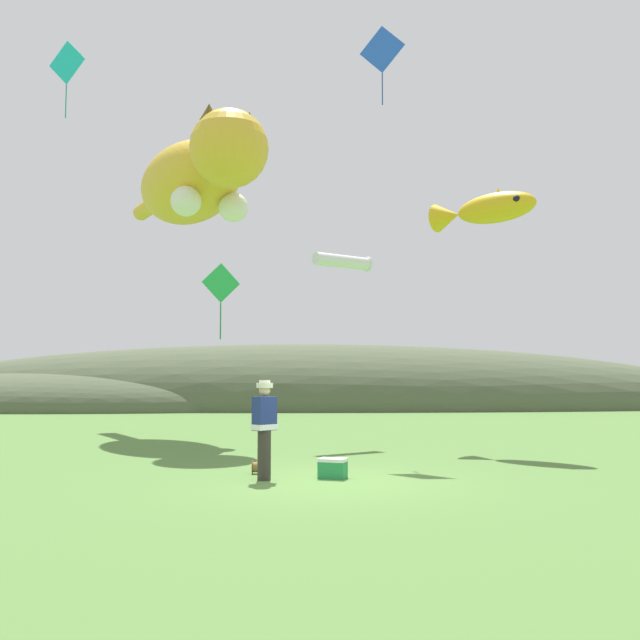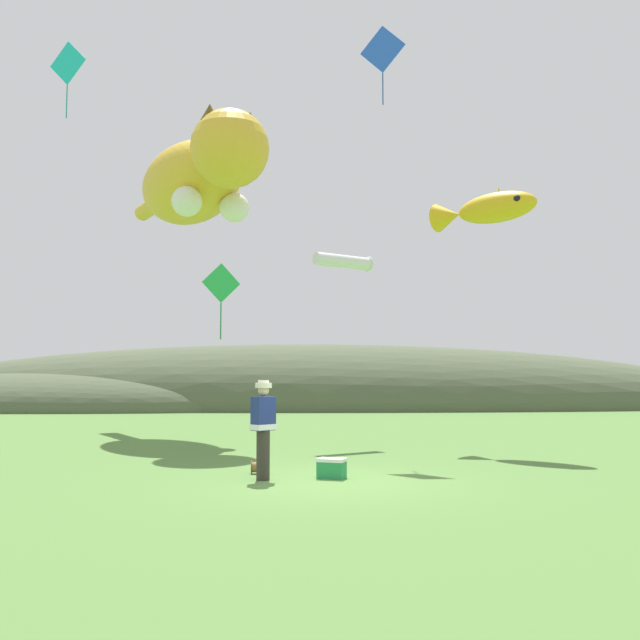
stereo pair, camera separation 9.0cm
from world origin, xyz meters
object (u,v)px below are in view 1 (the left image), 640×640
festival_attendant (264,426)px  kite_spool (256,467)px  kite_diamond_teal (67,63)px  kite_diamond_green (221,284)px  picnic_cooler (333,468)px  kite_diamond_blue (382,50)px  kite_tube_streamer (343,262)px  kite_giant_cat (197,179)px  kite_fish_windsock (485,210)px

festival_attendant → kite_spool: size_ratio=7.05×
kite_diamond_teal → kite_diamond_green: size_ratio=1.11×
picnic_cooler → kite_diamond_blue: 12.18m
kite_tube_streamer → kite_diamond_green: 3.97m
kite_giant_cat → kite_diamond_blue: kite_diamond_blue is taller
kite_diamond_green → kite_giant_cat: bearing=105.3°
festival_attendant → kite_tube_streamer: kite_tube_streamer is taller
kite_diamond_green → kite_spool: bearing=-73.5°
kite_fish_windsock → kite_tube_streamer: kite_fish_windsock is taller
kite_tube_streamer → kite_diamond_blue: 5.89m
kite_giant_cat → kite_fish_windsock: (8.18, -3.88, -1.85)m
kite_fish_windsock → kite_diamond_blue: 5.26m
festival_attendant → kite_fish_windsock: kite_fish_windsock is taller
kite_giant_cat → kite_tube_streamer: kite_giant_cat is taller
picnic_cooler → kite_fish_windsock: size_ratio=0.21×
kite_diamond_teal → kite_diamond_blue: bearing=3.6°
kite_diamond_blue → kite_diamond_teal: size_ratio=1.07×
festival_attendant → picnic_cooler: (1.23, 0.21, -0.77)m
kite_fish_windsock → kite_tube_streamer: 4.07m
festival_attendant → kite_fish_windsock: bearing=45.2°
festival_attendant → kite_diamond_teal: kite_diamond_teal is taller
festival_attendant → kite_spool: festival_attendant is taller
kite_diamond_green → picnic_cooler: bearing=-60.0°
kite_diamond_blue → kite_tube_streamer: bearing=140.4°
kite_tube_streamer → kite_fish_windsock: bearing=-18.5°
kite_giant_cat → festival_attendant: bearing=-74.4°
kite_tube_streamer → kite_diamond_teal: 9.00m
kite_spool → kite_tube_streamer: kite_tube_streamer is taller
kite_spool → kite_giant_cat: (-2.45, 8.62, 7.98)m
kite_spool → picnic_cooler: picnic_cooler is taller
kite_fish_windsock → kite_diamond_green: 7.24m
picnic_cooler → kite_diamond_green: 6.43m
kite_giant_cat → kite_diamond_green: kite_giant_cat is taller
kite_fish_windsock → kite_diamond_teal: size_ratio=1.29×
kite_diamond_blue → kite_diamond_green: kite_diamond_blue is taller
kite_spool → kite_diamond_blue: bearing=59.1°
festival_attendant → kite_diamond_green: 5.74m
kite_spool → kite_fish_windsock: (5.73, 4.74, 6.13)m
kite_tube_streamer → kite_diamond_green: kite_tube_streamer is taller
kite_fish_windsock → kite_diamond_blue: kite_diamond_blue is taller
festival_attendant → kite_diamond_blue: size_ratio=0.79×
picnic_cooler → kite_diamond_teal: 13.05m
picnic_cooler → kite_giant_cat: (-3.87, 9.25, 7.92)m
kite_giant_cat → kite_tube_streamer: size_ratio=5.09×
picnic_cooler → kite_giant_cat: bearing=112.7°
kite_fish_windsock → festival_attendant: bearing=-134.8°
festival_attendant → kite_diamond_teal: bearing=135.3°
kite_diamond_blue → kite_giant_cat: bearing=147.7°
festival_attendant → kite_diamond_green: (-1.31, 4.61, 3.16)m
kite_diamond_teal → kite_diamond_green: bearing=-11.2°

